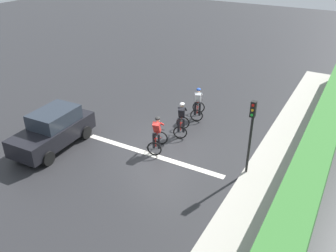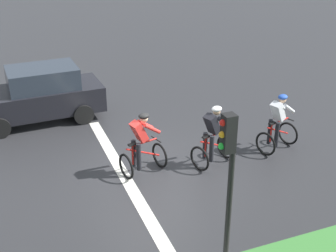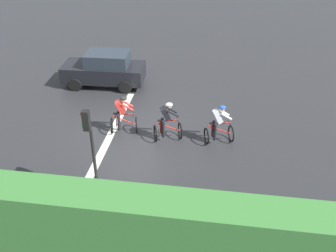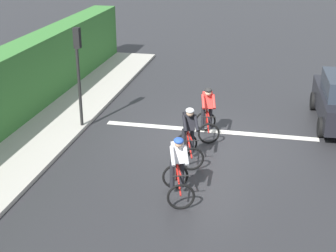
{
  "view_description": "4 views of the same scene",
  "coord_description": "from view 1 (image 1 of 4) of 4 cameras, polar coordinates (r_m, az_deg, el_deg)",
  "views": [
    {
      "loc": [
        7.29,
        -12.25,
        8.79
      ],
      "look_at": [
        0.25,
        0.31,
        1.04
      ],
      "focal_mm": 38.25,
      "sensor_mm": 36.0,
      "label": 1
    },
    {
      "loc": [
        9.62,
        -3.31,
        6.07
      ],
      "look_at": [
        0.1,
        0.42,
        1.26
      ],
      "focal_mm": 48.07,
      "sensor_mm": 36.0,
      "label": 2
    },
    {
      "loc": [
        13.57,
        3.61,
        8.87
      ],
      "look_at": [
        0.55,
        1.7,
        0.8
      ],
      "focal_mm": 42.15,
      "sensor_mm": 36.0,
      "label": 3
    },
    {
      "loc": [
        -1.8,
        14.11,
        6.29
      ],
      "look_at": [
        0.98,
        1.18,
        0.86
      ],
      "focal_mm": 52.52,
      "sensor_mm": 36.0,
      "label": 4
    }
  ],
  "objects": [
    {
      "name": "stone_wall_low",
      "position": [
        16.63,
        21.75,
        -4.83
      ],
      "size": [
        0.44,
        23.89,
        0.52
      ],
      "primitive_type": "cube",
      "color": "tan",
      "rests_on": "ground"
    },
    {
      "name": "traffic_light_near_crossing",
      "position": [
        14.12,
        13.12,
        -0.22
      ],
      "size": [
        0.2,
        0.31,
        3.34
      ],
      "color": "black",
      "rests_on": "ground"
    },
    {
      "name": "cyclist_second",
      "position": [
        17.46,
        2.18,
        1.03
      ],
      "size": [
        1.0,
        1.24,
        1.66
      ],
      "color": "black",
      "rests_on": "ground"
    },
    {
      "name": "cyclist_lead",
      "position": [
        19.16,
        4.78,
        3.53
      ],
      "size": [
        0.99,
        1.24,
        1.66
      ],
      "color": "black",
      "rests_on": "ground"
    },
    {
      "name": "ground_plane",
      "position": [
        16.74,
        -1.26,
        -3.38
      ],
      "size": [
        80.0,
        80.0,
        0.0
      ],
      "primitive_type": "plane",
      "color": "#28282B"
    },
    {
      "name": "road_marking_stop_line",
      "position": [
        16.2,
        -2.61,
        -4.59
      ],
      "size": [
        7.0,
        0.3,
        0.01
      ],
      "primitive_type": "cube",
      "color": "silver",
      "rests_on": "ground"
    },
    {
      "name": "hedge_wall",
      "position": [
        16.13,
        23.4,
        -2.13
      ],
      "size": [
        1.1,
        23.89,
        2.5
      ],
      "primitive_type": "cube",
      "color": "#387533",
      "rests_on": "ground"
    },
    {
      "name": "car_black",
      "position": [
        17.24,
        -17.81,
        -0.51
      ],
      "size": [
        2.0,
        4.16,
        1.76
      ],
      "color": "black",
      "rests_on": "ground"
    },
    {
      "name": "sidewalk_kerb",
      "position": [
        16.81,
        18.64,
        -4.67
      ],
      "size": [
        2.8,
        23.89,
        0.12
      ],
      "primitive_type": "cube",
      "color": "#ADA89E",
      "rests_on": "ground"
    },
    {
      "name": "cyclist_mid",
      "position": [
        16.13,
        -1.72,
        -1.43
      ],
      "size": [
        0.92,
        1.21,
        1.66
      ],
      "color": "black",
      "rests_on": "ground"
    }
  ]
}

